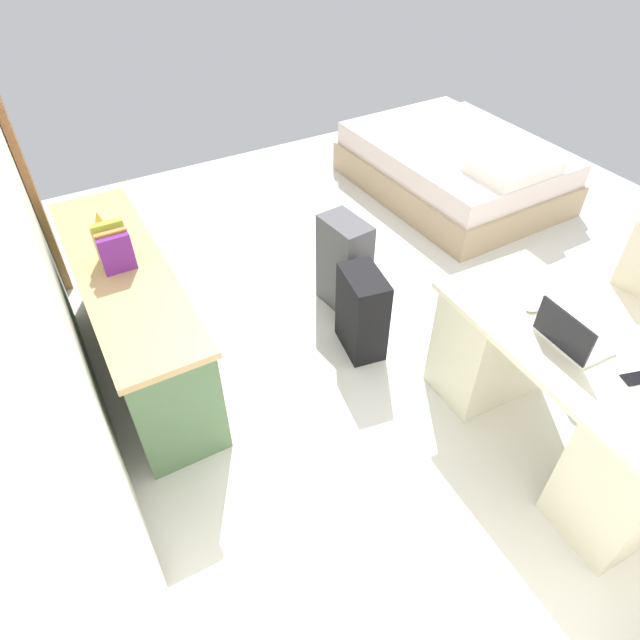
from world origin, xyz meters
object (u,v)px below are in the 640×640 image
at_px(desk, 559,395).
at_px(office_chair, 630,319).
at_px(credenza, 136,317).
at_px(computer_mouse, 534,307).
at_px(bed, 454,167).
at_px(suitcase_spare_grey, 344,264).
at_px(figurine_small, 99,220).
at_px(cell_phone_near_laptop, 638,378).
at_px(suitcase_black, 362,313).
at_px(laptop, 570,337).

height_order(desk, office_chair, office_chair).
bearing_deg(credenza, computer_mouse, -128.78).
height_order(desk, bed, desk).
height_order(suitcase_spare_grey, computer_mouse, computer_mouse).
bearing_deg(suitcase_spare_grey, figurine_small, 61.81).
relative_size(suitcase_spare_grey, cell_phone_near_laptop, 4.96).
relative_size(desk, suitcase_black, 2.53).
bearing_deg(suitcase_spare_grey, laptop, -175.55).
height_order(bed, computer_mouse, computer_mouse).
relative_size(office_chair, computer_mouse, 9.40).
bearing_deg(bed, cell_phone_near_laptop, 153.76).
bearing_deg(laptop, credenza, 45.51).
bearing_deg(desk, credenza, 45.60).
bearing_deg(office_chair, credenza, 59.18).
bearing_deg(suitcase_spare_grey, credenza, 79.31).
xyz_separation_m(laptop, figurine_small, (2.10, 1.68, 0.01)).
bearing_deg(cell_phone_near_laptop, bed, -9.70).
bearing_deg(suitcase_spare_grey, desk, -174.11).
xyz_separation_m(credenza, suitcase_black, (-0.55, -1.26, -0.09)).
bearing_deg(suitcase_spare_grey, suitcase_black, 157.19).
relative_size(suitcase_black, computer_mouse, 5.79).
distance_m(bed, figurine_small, 3.19).
bearing_deg(figurine_small, bed, -83.97).
bearing_deg(credenza, suitcase_black, -113.73).
distance_m(credenza, cell_phone_near_laptop, 2.66).
xyz_separation_m(suitcase_spare_grey, laptop, (-1.53, -0.28, 0.46)).
relative_size(suitcase_spare_grey, figurine_small, 6.14).
bearing_deg(cell_phone_near_laptop, figurine_small, 52.98).
distance_m(office_chair, computer_mouse, 0.86).
distance_m(office_chair, cell_phone_near_laptop, 0.92).
relative_size(office_chair, suitcase_black, 1.62).
bearing_deg(figurine_small, cell_phone_near_laptop, -143.56).
relative_size(suitcase_black, laptop, 1.82).
relative_size(office_chair, cell_phone_near_laptop, 6.91).
xyz_separation_m(office_chair, figurine_small, (1.95, 2.51, 0.38)).
distance_m(desk, suitcase_spare_grey, 1.61).
bearing_deg(laptop, suitcase_black, 20.77).
relative_size(suitcase_black, figurine_small, 5.26).
distance_m(laptop, cell_phone_near_laptop, 0.33).
bearing_deg(bed, laptop, 149.18).
height_order(credenza, laptop, laptop).
bearing_deg(credenza, cell_phone_near_laptop, -137.71).
bearing_deg(laptop, desk, -131.07).
bearing_deg(credenza, office_chair, -120.82).
height_order(credenza, suitcase_spare_grey, credenza).
bearing_deg(office_chair, suitcase_black, 52.93).
xyz_separation_m(suitcase_black, cell_phone_near_laptop, (-1.40, -0.51, 0.46)).
bearing_deg(cell_phone_near_laptop, desk, 27.73).
bearing_deg(desk, laptop, 48.93).
xyz_separation_m(credenza, computer_mouse, (-1.39, -1.73, 0.38)).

